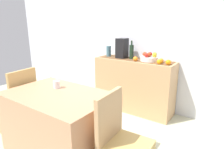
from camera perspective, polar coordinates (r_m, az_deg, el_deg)
The scene contains 21 objects.
ground_plane at distance 2.82m, azimuth -4.35°, elevation -16.80°, with size 6.40×6.40×0.02m, color beige.
room_wall_rear at distance 3.39m, azimuth 7.98°, elevation 12.88°, with size 6.40×0.06×2.70m, color silver.
sideboard_console at distance 3.29m, azimuth 6.47°, elevation -3.20°, with size 1.35×0.42×0.89m, color tan.
table_runner at distance 3.18m, azimuth 6.71°, elevation 4.50°, with size 1.27×0.32×0.01m, color brown.
fruit_bowl at distance 3.06m, azimuth 11.04°, elevation 4.61°, with size 0.28×0.28×0.07m, color white.
apple_rear at distance 3.12m, azimuth 11.30°, elevation 6.02°, with size 0.06×0.06×0.06m, color red.
apple_left at distance 3.04m, azimuth 10.95°, elevation 5.84°, with size 0.07×0.07×0.07m, color #AB3B18.
apple_right at distance 3.02m, azimuth 12.54°, elevation 5.70°, with size 0.07×0.07×0.07m, color gold.
apple_upper at distance 3.09m, azimuth 9.73°, elevation 6.05°, with size 0.07×0.07×0.07m, color #B73F20.
apple_front at distance 3.10m, azimuth 12.60°, elevation 5.92°, with size 0.07×0.07×0.07m, color #8DAC2F.
apple_center at distance 2.99m, azimuth 10.24°, elevation 5.67°, with size 0.06×0.06×0.06m, color red.
wine_bottle at distance 3.18m, azimuth 5.83°, elevation 6.76°, with size 0.07×0.07×0.31m.
coffee_maker at distance 3.27m, azimuth 3.00°, elevation 7.81°, with size 0.16×0.18×0.34m, color black.
ceramic_vase at distance 3.43m, azimuth -1.00°, elevation 6.95°, with size 0.08×0.08×0.19m, color #456F7F.
orange_loose_mid at distance 2.96m, azimuth 14.43°, elevation 3.99°, with size 0.07×0.07×0.07m, color orange.
orange_loose_near_bowl at distance 3.04m, azimuth 7.02°, elevation 4.67°, with size 0.08×0.08×0.08m, color orange.
orange_loose_end at distance 2.87m, azimuth 13.93°, elevation 3.70°, with size 0.07×0.07×0.07m, color orange.
orange_loose_far at distance 2.86m, azimuth 16.48°, elevation 3.50°, with size 0.08×0.08×0.08m, color orange.
dining_table at distance 2.31m, azimuth -15.23°, elevation -14.09°, with size 1.18×0.76×0.74m, color tan.
coffee_cup at distance 2.32m, azimuth -16.18°, elevation -2.87°, with size 0.08×0.08×0.09m, color silver.
chair_near_window at distance 3.00m, azimuth -25.98°, elevation -10.29°, with size 0.44×0.44×0.90m.
Camera 1 is at (1.51, -1.85, 1.48)m, focal length 30.64 mm.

